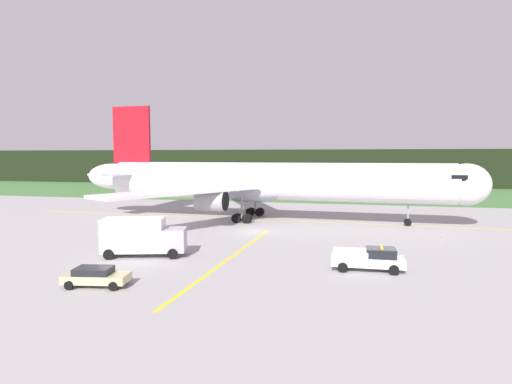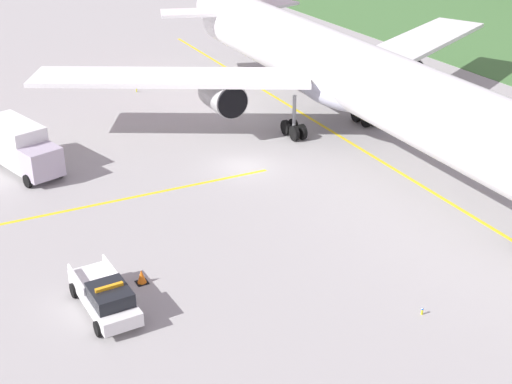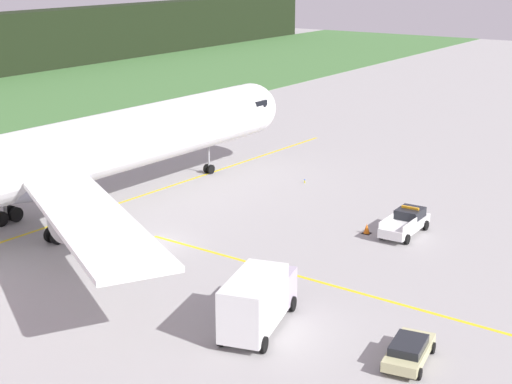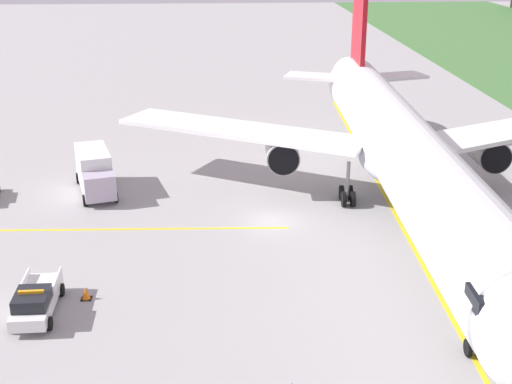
# 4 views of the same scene
# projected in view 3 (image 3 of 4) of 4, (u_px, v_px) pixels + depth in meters

# --- Properties ---
(ground) EXTENTS (320.00, 320.00, 0.00)m
(ground) POSITION_uv_depth(u_px,v_px,m) (154.00, 244.00, 57.53)
(ground) COLOR #9B9998
(taxiway_centerline_main) EXTENTS (74.22, 3.00, 0.01)m
(taxiway_centerline_main) POSITION_uv_depth(u_px,v_px,m) (67.00, 220.00, 62.71)
(taxiway_centerline_main) COLOR yellow
(taxiway_centerline_main) RESTS_ON ground
(taxiway_centerline_spur) EXTENTS (1.29, 27.27, 0.01)m
(taxiway_centerline_spur) POSITION_uv_depth(u_px,v_px,m) (307.00, 279.00, 51.36)
(taxiway_centerline_spur) COLOR yellow
(taxiway_centerline_spur) RESTS_ON ground
(airliner) EXTENTS (55.98, 44.09, 16.09)m
(airliner) POSITION_uv_depth(u_px,v_px,m) (56.00, 158.00, 60.66)
(airliner) COLOR white
(airliner) RESTS_ON ground
(ops_pickup_truck) EXTENTS (5.52, 2.34, 1.94)m
(ops_pickup_truck) POSITION_uv_depth(u_px,v_px,m) (406.00, 222.00, 59.44)
(ops_pickup_truck) COLOR white
(ops_pickup_truck) RESTS_ON ground
(catering_truck) EXTENTS (7.54, 4.26, 3.54)m
(catering_truck) POSITION_uv_depth(u_px,v_px,m) (258.00, 299.00, 43.97)
(catering_truck) COLOR #ACA1B5
(catering_truck) RESTS_ON ground
(staff_car) EXTENTS (4.51, 2.60, 1.30)m
(staff_car) POSITION_uv_depth(u_px,v_px,m) (409.00, 350.00, 40.55)
(staff_car) COLOR #BBB885
(staff_car) RESTS_ON ground
(apron_cone) EXTENTS (0.63, 0.63, 0.78)m
(apron_cone) POSITION_uv_depth(u_px,v_px,m) (367.00, 229.00, 59.62)
(apron_cone) COLOR black
(apron_cone) RESTS_ON ground
(taxiway_edge_light_east) EXTENTS (0.12, 0.12, 0.37)m
(taxiway_edge_light_east) POSITION_uv_depth(u_px,v_px,m) (305.00, 181.00, 72.95)
(taxiway_edge_light_east) COLOR yellow
(taxiway_edge_light_east) RESTS_ON ground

